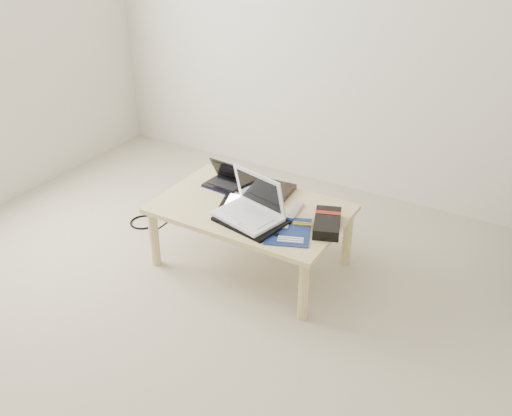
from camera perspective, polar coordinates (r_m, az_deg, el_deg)
The scene contains 13 objects.
ground at distance 3.05m, azimuth -7.23°, elevation -12.70°, with size 4.00×4.00×0.00m, color #B8AA95.
coffee_table at distance 3.35m, azimuth -0.51°, elevation -0.59°, with size 1.10×0.70×0.40m.
book at distance 3.48m, azimuth 1.03°, elevation 1.81°, with size 0.32×0.28×0.03m.
netbook at distance 3.55m, azimuth -3.01°, elevation 2.75°, with size 0.26×0.20×0.16m.
tablet at distance 3.35m, azimuth -1.09°, elevation 0.49°, with size 0.33×0.29×0.02m.
remote at distance 3.28m, azimuth 3.94°, elevation -0.27°, with size 0.07×0.20×0.02m.
neoprene_sleeve at distance 3.17m, azimuth -0.50°, elevation -1.28°, with size 0.37×0.27×0.02m, color black.
white_laptop at distance 3.18m, azimuth -0.48°, elevation 0.05°, with size 0.41×0.33×0.25m.
motherboard at distance 3.10m, azimuth 3.29°, elevation -2.35°, with size 0.33×0.36×0.01m.
gpu_box at distance 3.14m, azimuth 7.14°, elevation -1.50°, with size 0.23×0.31×0.06m.
cable_coil at distance 3.41m, azimuth -2.18°, elevation 0.97°, with size 0.10×0.10×0.01m, color black.
floor_cable_coil at distance 4.02m, azimuth -11.19°, elevation -1.39°, with size 0.18×0.18×0.01m, color black.
floor_cable_trail at distance 3.99m, azimuth -8.87°, elevation -1.41°, with size 0.01×0.01×0.38m, color black.
Camera 1 is at (1.45, -1.73, 2.05)m, focal length 40.00 mm.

